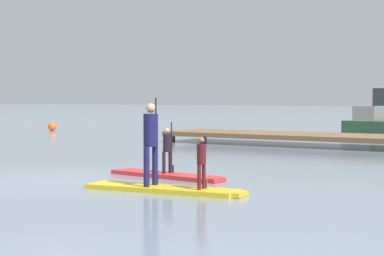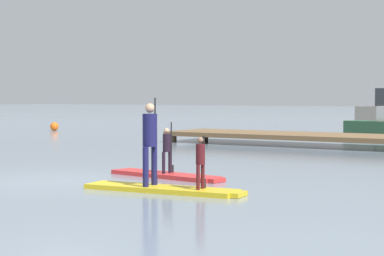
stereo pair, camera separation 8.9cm
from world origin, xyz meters
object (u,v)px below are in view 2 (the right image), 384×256
(paddleboard_near, at_px, (167,175))
(mooring_buoy_near, at_px, (54,126))
(paddler_child_solo, at_px, (167,148))
(paddleboard_far, at_px, (164,189))
(paddler_child_front, at_px, (201,160))
(paddler_adult, at_px, (150,138))

(paddleboard_near, bearing_deg, mooring_buoy_near, 141.07)
(paddler_child_solo, relative_size, mooring_buoy_near, 2.54)
(paddleboard_near, xyz_separation_m, paddleboard_far, (1.36, -2.02, -0.00))
(paddleboard_far, xyz_separation_m, paddler_child_front, (0.81, 0.11, 0.62))
(mooring_buoy_near, bearing_deg, paddleboard_far, -40.54)
(paddleboard_near, xyz_separation_m, mooring_buoy_near, (-18.11, 14.63, 0.19))
(paddleboard_far, bearing_deg, paddler_child_front, 8.00)
(paddler_child_solo, bearing_deg, paddleboard_far, -56.32)
(paddleboard_far, relative_size, paddler_child_front, 3.34)
(paddler_adult, relative_size, paddler_child_front, 1.73)
(paddler_child_solo, xyz_separation_m, paddleboard_far, (1.36, -2.03, -0.65))
(paddler_child_front, bearing_deg, mooring_buoy_near, 140.80)
(paddleboard_far, xyz_separation_m, paddler_adult, (-0.32, -0.03, 1.01))
(paddler_child_front, distance_m, mooring_buoy_near, 26.17)
(paddleboard_far, height_order, paddler_adult, paddler_adult)
(paddler_child_solo, relative_size, paddler_adult, 0.68)
(paddleboard_near, relative_size, mooring_buoy_near, 6.71)
(paddler_child_solo, xyz_separation_m, paddler_child_front, (2.16, -1.92, -0.03))
(paddler_child_front, relative_size, mooring_buoy_near, 2.17)
(paddler_child_front, bearing_deg, paddler_child_solo, 138.42)
(paddleboard_far, height_order, paddler_child_front, paddler_child_front)
(paddler_child_solo, distance_m, paddler_adult, 2.34)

